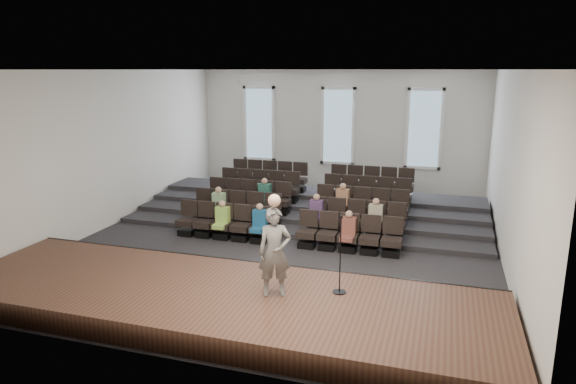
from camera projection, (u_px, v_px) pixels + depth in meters
The scene contains 14 objects.
ground at pixel (289, 238), 15.59m from camera, with size 14.00×14.00×0.00m, color black.
ceiling at pixel (289, 69), 14.42m from camera, with size 12.00×14.00×0.02m, color white.
wall_back at pixel (338, 131), 21.53m from camera, with size 12.00×0.04×5.00m, color silver.
wall_front at pixel (165, 225), 8.49m from camera, with size 12.00×0.04×5.00m, color silver.
wall_left at pixel (113, 148), 16.74m from camera, with size 0.04×14.00×5.00m, color silver.
wall_right at pixel (511, 169), 13.28m from camera, with size 0.04×14.00×5.00m, color silver.
stage at pixel (218, 301), 10.79m from camera, with size 11.80×3.60×0.50m, color #492F1F.
stage_lip at pixel (249, 271), 12.44m from camera, with size 11.80×0.06×0.52m, color black.
risers at pixel (315, 206), 18.49m from camera, with size 11.80×4.80×0.60m.
seating_rows at pixel (303, 204), 16.86m from camera, with size 6.80×4.70×1.67m.
windows at pixel (338, 126), 21.42m from camera, with size 8.44×0.10×3.24m.
audience at pixel (292, 210), 15.70m from camera, with size 5.45×2.64×1.10m.
speaker at pixel (275, 252), 10.34m from camera, with size 0.67×0.44×1.83m, color #5F5D5A.
mic_stand at pixel (340, 270), 10.52m from camera, with size 0.28×0.28×1.67m.
Camera 1 is at (4.36, -14.18, 5.00)m, focal length 32.00 mm.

